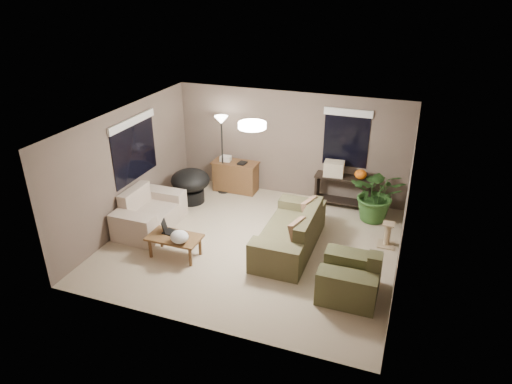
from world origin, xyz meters
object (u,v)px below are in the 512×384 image
(main_sofa, at_px, (292,235))
(armchair, at_px, (350,279))
(desk, at_px, (236,176))
(console_table, at_px, (343,189))
(houseplant, at_px, (377,200))
(coffee_table, at_px, (175,239))
(loveseat, at_px, (149,215))
(papasan_chair, at_px, (191,183))
(floor_lamp, at_px, (221,129))
(cat_scratching_post, at_px, (387,236))

(main_sofa, relative_size, armchair, 2.20)
(desk, height_order, console_table, same)
(houseplant, bearing_deg, armchair, -91.93)
(desk, bearing_deg, coffee_table, -89.40)
(loveseat, height_order, desk, loveseat)
(main_sofa, distance_m, papasan_chair, 3.00)
(papasan_chair, distance_m, floor_lamp, 1.45)
(floor_lamp, bearing_deg, coffee_table, -84.33)
(console_table, height_order, cat_scratching_post, console_table)
(desk, distance_m, cat_scratching_post, 4.00)
(armchair, relative_size, coffee_table, 1.00)
(papasan_chair, distance_m, cat_scratching_post, 4.53)
(houseplant, xyz_separation_m, cat_scratching_post, (0.34, -1.00, -0.27))
(houseplant, relative_size, cat_scratching_post, 2.49)
(houseplant, height_order, cat_scratching_post, houseplant)
(coffee_table, relative_size, cat_scratching_post, 2.00)
(papasan_chair, bearing_deg, console_table, 15.53)
(desk, distance_m, console_table, 2.64)
(armchair, distance_m, desk, 4.56)
(loveseat, bearing_deg, floor_lamp, 70.52)
(loveseat, bearing_deg, main_sofa, 4.35)
(desk, xyz_separation_m, papasan_chair, (-0.74, -0.93, 0.09))
(main_sofa, relative_size, console_table, 1.69)
(loveseat, bearing_deg, console_table, 32.49)
(main_sofa, height_order, floor_lamp, floor_lamp)
(console_table, bearing_deg, loveseat, -147.51)
(armchair, height_order, houseplant, houseplant)
(loveseat, height_order, floor_lamp, floor_lamp)
(armchair, xyz_separation_m, cat_scratching_post, (0.43, 1.76, -0.08))
(coffee_table, height_order, floor_lamp, floor_lamp)
(console_table, xyz_separation_m, papasan_chair, (-3.38, -0.94, 0.03))
(houseplant, bearing_deg, floor_lamp, 177.05)
(armchair, bearing_deg, loveseat, 169.48)
(desk, xyz_separation_m, floor_lamp, (-0.26, -0.17, 1.22))
(armchair, bearing_deg, desk, 136.81)
(armchair, bearing_deg, houseplant, 88.07)
(desk, height_order, floor_lamp, floor_lamp)
(console_table, bearing_deg, floor_lamp, -176.39)
(papasan_chair, height_order, cat_scratching_post, papasan_chair)
(main_sofa, xyz_separation_m, coffee_table, (-1.99, -1.01, 0.06))
(coffee_table, height_order, houseplant, houseplant)
(coffee_table, xyz_separation_m, cat_scratching_post, (3.73, 1.74, -0.14))
(desk, distance_m, papasan_chair, 1.19)
(houseplant, distance_m, cat_scratching_post, 1.09)
(main_sofa, bearing_deg, armchair, -38.51)
(desk, bearing_deg, houseplant, -6.04)
(coffee_table, height_order, desk, desk)
(floor_lamp, bearing_deg, loveseat, -109.48)
(coffee_table, xyz_separation_m, desk, (-0.03, 3.10, 0.02))
(loveseat, relative_size, floor_lamp, 0.84)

